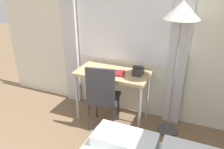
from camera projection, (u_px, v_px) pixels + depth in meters
wall_back_with_window at (132, 27)px, 3.08m from camera, size 4.69×0.13×2.70m
desk at (113, 77)px, 3.12m from camera, size 1.04×0.52×0.78m
desk_chair at (103, 95)px, 2.94m from camera, size 0.46×0.46×0.98m
standing_lamp at (181, 21)px, 2.48m from camera, size 0.41×0.41×1.77m
telephone at (138, 71)px, 2.98m from camera, size 0.15×0.18×0.12m
book at (117, 73)px, 3.01m from camera, size 0.24×0.23×0.02m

